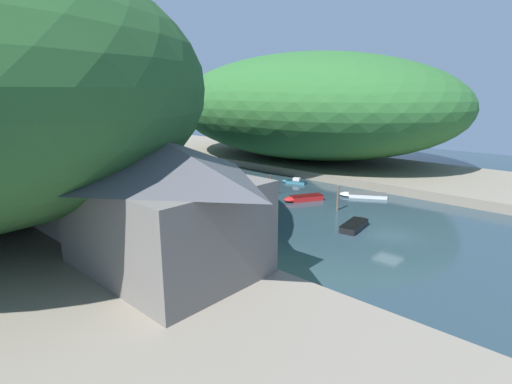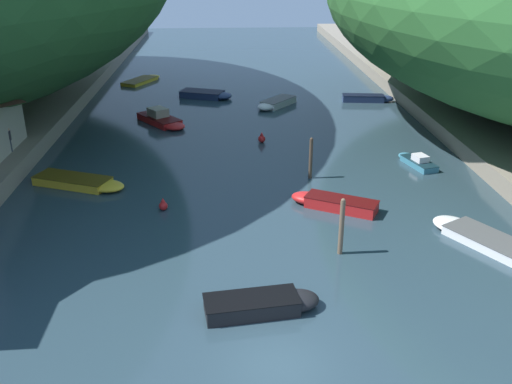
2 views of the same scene
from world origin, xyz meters
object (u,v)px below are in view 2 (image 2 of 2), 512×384
(boat_cabin_cruiser, at_px, (83,182))
(channel_buoy_far, at_px, (262,138))
(boat_navy_launch, at_px, (266,304))
(boat_far_upstream, at_px, (275,103))
(boat_mid_channel, at_px, (416,161))
(channel_buoy_near, at_px, (163,205))
(boat_small_dinghy, at_px, (331,202))
(boat_moored_right, at_px, (480,237))
(boat_red_skiff, at_px, (163,120))
(boat_yellow_tender, at_px, (369,98))
(boat_near_quay, at_px, (208,95))
(boat_open_rowboat, at_px, (143,80))
(person_on_quay, at_px, (10,138))

(boat_cabin_cruiser, relative_size, channel_buoy_far, 7.46)
(boat_navy_launch, xyz_separation_m, boat_far_upstream, (3.25, 33.46, -0.02))
(boat_mid_channel, xyz_separation_m, channel_buoy_near, (-17.29, -6.67, 0.02))
(boat_small_dinghy, bearing_deg, boat_mid_channel, -18.71)
(boat_cabin_cruiser, bearing_deg, boat_moored_right, 90.63)
(boat_navy_launch, distance_m, boat_small_dinghy, 11.24)
(boat_navy_launch, distance_m, boat_far_upstream, 33.62)
(boat_moored_right, distance_m, boat_red_skiff, 29.36)
(boat_yellow_tender, relative_size, boat_cabin_cruiser, 0.81)
(boat_near_quay, relative_size, boat_open_rowboat, 0.93)
(boat_near_quay, relative_size, boat_mid_channel, 1.43)
(boat_near_quay, xyz_separation_m, boat_navy_launch, (3.27, -37.35, 0.02))
(boat_navy_launch, xyz_separation_m, channel_buoy_near, (-5.33, 10.44, -0.05))
(boat_open_rowboat, relative_size, boat_far_upstream, 1.23)
(boat_small_dinghy, xyz_separation_m, channel_buoy_near, (-9.94, 0.20, -0.04))
(boat_small_dinghy, bearing_deg, boat_open_rowboat, 52.02)
(boat_near_quay, bearing_deg, boat_cabin_cruiser, 1.76)
(boat_far_upstream, bearing_deg, boat_cabin_cruiser, 91.95)
(boat_yellow_tender, bearing_deg, boat_mid_channel, 3.94)
(boat_red_skiff, xyz_separation_m, boat_cabin_cruiser, (-3.83, -13.84, -0.12))
(boat_near_quay, height_order, boat_navy_launch, boat_navy_launch)
(boat_near_quay, distance_m, channel_buoy_far, 15.38)
(boat_yellow_tender, height_order, boat_mid_channel, boat_mid_channel)
(boat_red_skiff, xyz_separation_m, channel_buoy_far, (8.33, -5.52, -0.06))
(boat_near_quay, distance_m, boat_yellow_tender, 16.34)
(boat_open_rowboat, bearing_deg, channel_buoy_far, -35.35)
(boat_open_rowboat, xyz_separation_m, channel_buoy_near, (5.57, -35.02, 0.12))
(boat_red_skiff, distance_m, channel_buoy_near, 17.82)
(boat_far_upstream, bearing_deg, boat_near_quay, 7.54)
(boat_yellow_tender, bearing_deg, boat_near_quay, -91.41)
(boat_moored_right, height_order, boat_cabin_cruiser, boat_cabin_cruiser)
(channel_buoy_near, bearing_deg, boat_open_rowboat, 99.04)
(boat_navy_launch, distance_m, channel_buoy_near, 11.73)
(boat_mid_channel, xyz_separation_m, boat_cabin_cruiser, (-22.83, -2.77, -0.00))
(boat_far_upstream, xyz_separation_m, boat_mid_channel, (8.71, -16.35, -0.05))
(person_on_quay, bearing_deg, boat_red_skiff, -58.05)
(boat_yellow_tender, height_order, boat_open_rowboat, boat_yellow_tender)
(channel_buoy_near, xyz_separation_m, person_on_quay, (-11.12, 7.59, 1.90))
(boat_moored_right, height_order, channel_buoy_far, channel_buoy_far)
(boat_moored_right, xyz_separation_m, boat_mid_channel, (0.21, 11.49, 0.03))
(boat_red_skiff, distance_m, boat_mid_channel, 21.99)
(boat_red_skiff, height_order, channel_buoy_far, boat_red_skiff)
(boat_open_rowboat, bearing_deg, boat_near_quay, -20.22)
(boat_cabin_cruiser, bearing_deg, boat_red_skiff, -173.77)
(channel_buoy_near, bearing_deg, boat_cabin_cruiser, 144.91)
(boat_yellow_tender, relative_size, boat_open_rowboat, 0.85)
(boat_near_quay, height_order, boat_open_rowboat, boat_near_quay)
(boat_moored_right, relative_size, boat_mid_channel, 1.57)
(boat_cabin_cruiser, xyz_separation_m, boat_small_dinghy, (15.48, -4.09, 0.06))
(boat_navy_launch, bearing_deg, boat_near_quay, 177.15)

